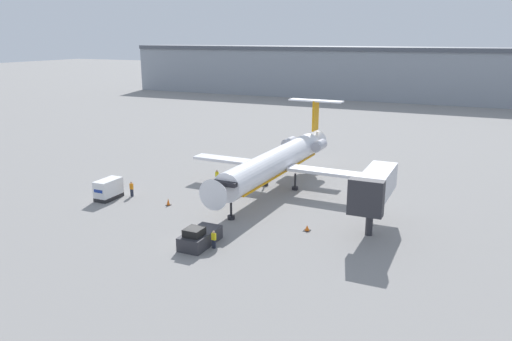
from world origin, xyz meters
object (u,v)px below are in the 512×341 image
pushback_tug (200,237)px  traffic_cone_right (307,228)px  luggage_cart (108,189)px  airplane_main (277,161)px  worker_by_wing (217,176)px  jet_bridge (375,187)px  worker_near_tug (214,239)px  traffic_cone_left (168,202)px  worker_on_apron (132,188)px

pushback_tug → traffic_cone_right: pushback_tug is taller
luggage_cart → airplane_main: bearing=34.7°
pushback_tug → worker_by_wing: (-8.34, 18.39, 0.18)m
pushback_tug → worker_by_wing: 20.19m
worker_by_wing → traffic_cone_right: worker_by_wing is taller
pushback_tug → jet_bridge: size_ratio=0.48×
pushback_tug → traffic_cone_right: bearing=43.2°
traffic_cone_right → worker_near_tug: bearing=-130.1°
airplane_main → worker_near_tug: 19.25m
luggage_cart → traffic_cone_left: size_ratio=4.21×
worker_on_apron → traffic_cone_left: size_ratio=2.28×
jet_bridge → worker_by_wing: bearing=160.4°
worker_near_tug → worker_on_apron: (-16.49, 9.27, 0.10)m
luggage_cart → worker_by_wing: size_ratio=1.94×
worker_near_tug → traffic_cone_right: (6.36, 7.56, -0.61)m
airplane_main → pushback_tug: size_ratio=6.40×
airplane_main → traffic_cone_right: 14.34m
luggage_cart → traffic_cone_right: bearing=0.5°
traffic_cone_left → worker_on_apron: bearing=170.7°
worker_on_apron → traffic_cone_right: size_ratio=2.79×
luggage_cart → worker_by_wing: 14.03m
worker_by_wing → luggage_cart: bearing=-127.2°
worker_near_tug → worker_by_wing: bearing=118.1°
pushback_tug → worker_by_wing: size_ratio=2.64×
worker_near_tug → jet_bridge: jet_bridge is taller
airplane_main → jet_bridge: (13.76, -8.27, 0.72)m
jet_bridge → airplane_main: bearing=149.0°
pushback_tug → worker_on_apron: bearing=148.6°
worker_on_apron → worker_by_wing: bearing=54.5°
worker_by_wing → jet_bridge: (22.03, -7.83, 3.50)m
worker_on_apron → jet_bridge: jet_bridge is taller
pushback_tug → jet_bridge: jet_bridge is taller
traffic_cone_right → pushback_tug: bearing=-136.8°
luggage_cart → jet_bridge: 30.87m
airplane_main → traffic_cone_left: 14.33m
pushback_tug → airplane_main: bearing=90.2°
pushback_tug → worker_on_apron: pushback_tug is taller
pushback_tug → traffic_cone_left: (-9.06, 8.17, -0.36)m
luggage_cart → jet_bridge: bearing=6.2°
worker_by_wing → traffic_cone_right: (16.24, -10.97, -0.66)m
traffic_cone_right → traffic_cone_left: bearing=177.4°
pushback_tug → jet_bridge: 17.68m
worker_by_wing → worker_on_apron: size_ratio=0.95×
worker_near_tug → jet_bridge: 16.57m
airplane_main → pushback_tug: bearing=-89.8°
airplane_main → luggage_cart: airplane_main is taller
worker_by_wing → traffic_cone_right: size_ratio=2.65×
worker_by_wing → traffic_cone_left: worker_by_wing is taller
traffic_cone_left → traffic_cone_right: traffic_cone_left is taller
traffic_cone_right → jet_bridge: jet_bridge is taller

